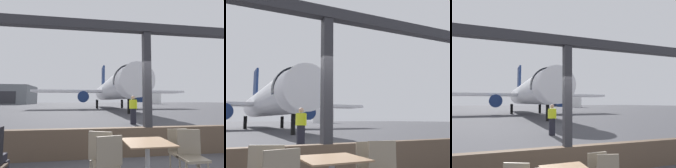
% 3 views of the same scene
% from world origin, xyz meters
% --- Properties ---
extents(ground_plane, '(220.00, 220.00, 0.00)m').
position_xyz_m(ground_plane, '(0.00, 40.00, 0.00)').
color(ground_plane, '#424247').
extents(window_frame, '(8.67, 0.24, 3.56)m').
position_xyz_m(window_frame, '(0.00, 0.00, 1.21)').
color(window_frame, brown).
rests_on(window_frame, ground).
extents(airplane, '(27.20, 32.88, 10.18)m').
position_xyz_m(airplane, '(3.24, 27.73, 3.39)').
color(airplane, silver).
rests_on(airplane, ground).
extents(ground_crew_worker, '(0.40, 0.45, 1.74)m').
position_xyz_m(ground_crew_worker, '(1.32, 6.28, 0.90)').
color(ground_crew_worker, black).
rests_on(ground_crew_worker, ground).
extents(fuel_storage_tank, '(7.27, 7.27, 4.72)m').
position_xyz_m(fuel_storage_tank, '(29.11, 74.50, 2.36)').
color(fuel_storage_tank, white).
rests_on(fuel_storage_tank, ground).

